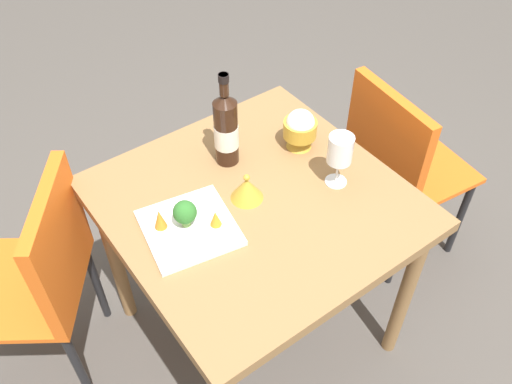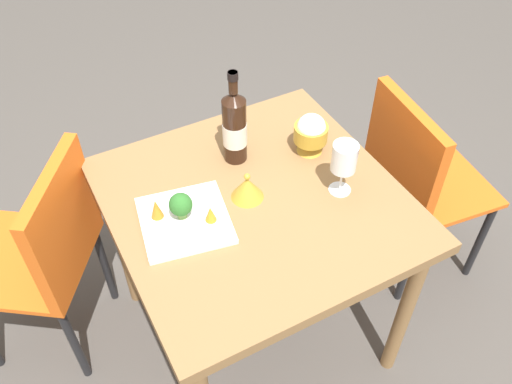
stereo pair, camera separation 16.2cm
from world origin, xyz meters
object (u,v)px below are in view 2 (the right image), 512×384
Objects in this scene: rice_bowl at (311,133)px; broccoli_floret at (181,205)px; wine_bottle at (235,127)px; wine_glass at (344,159)px; chair_near_window at (50,246)px; rice_bowl_lid at (247,188)px; carrot_garnish_right at (156,209)px; chair_by_wall at (415,174)px; serving_plate at (185,220)px; carrot_garnish_left at (210,214)px.

rice_bowl reaches higher than broccoli_floret.
wine_glass is (-0.21, 0.28, 0.00)m from wine_bottle.
chair_near_window is 0.99m from wine_glass.
carrot_garnish_right is at bearing -7.96° from rice_bowl_lid.
wine_glass is 0.49m from broccoli_floret.
carrot_garnish_right is at bearing -86.11° from chair_by_wall.
rice_bowl_lid is (0.05, 0.18, -0.09)m from wine_bottle.
chair_by_wall is 8.50× the size of rice_bowl_lid.
broccoli_floret is at bearing 10.42° from rice_bowl.
chair_near_window is 1.00× the size of chair_by_wall.
rice_bowl_lid is at bearing -84.10° from chair_by_wall.
serving_plate is at bearing -93.04° from chair_near_window.
wine_bottle is 0.36m from carrot_garnish_right.
wine_glass is (-0.84, 0.39, 0.34)m from chair_near_window.
rice_bowl_lid is at bearing 172.04° from carrot_garnish_right.
rice_bowl is 2.74× the size of carrot_garnish_left.
wine_bottle reaches higher than rice_bowl_lid.
wine_bottle is at bearing -130.58° from carrot_garnish_left.
chair_near_window is at bearing -37.88° from serving_plate.
serving_plate is at bearing -83.45° from chair_by_wall.
chair_by_wall reaches higher than carrot_garnish_left.
rice_bowl_lid reaches higher than serving_plate.
broccoli_floret is at bearing -84.03° from chair_by_wall.
rice_bowl_lid is (0.28, 0.09, -0.04)m from rice_bowl.
carrot_garnish_left is at bearing 148.39° from serving_plate.
chair_by_wall is at bearing 179.20° from broccoli_floret.
carrot_garnish_right is (0.07, -0.04, 0.04)m from serving_plate.
rice_bowl_lid is 0.21m from broccoli_floret.
carrot_garnish_left is at bearing 146.82° from carrot_garnish_right.
broccoli_floret is at bearing 33.83° from wine_bottle.
rice_bowl_lid is (-0.58, 0.28, 0.25)m from chair_near_window.
chair_near_window is 0.69m from rice_bowl_lid.
chair_by_wall is 0.94m from broccoli_floret.
chair_by_wall is at bearing 166.06° from rice_bowl.
chair_near_window is 0.47m from carrot_garnish_right.
rice_bowl_lid is at bearing -161.68° from carrot_garnish_left.
rice_bowl is at bearing -168.48° from serving_plate.
carrot_garnish_left is at bearing -80.72° from chair_by_wall.
wine_glass reaches higher than chair_near_window.
carrot_garnish_left is 0.80× the size of carrot_garnish_right.
rice_bowl_lid is at bearing -178.06° from serving_plate.
broccoli_floret is (0.26, 0.17, -0.06)m from wine_bottle.
broccoli_floret reaches higher than carrot_garnish_right.
serving_plate is 0.06m from broccoli_floret.
rice_bowl_lid is at bearing 18.27° from rice_bowl.
wine_bottle is 0.36m from wine_glass.
chair_near_window and chair_by_wall have the same top height.
wine_glass is 1.26× the size of rice_bowl.
rice_bowl is at bearing -169.58° from broccoli_floret.
broccoli_floret is (0.90, -0.01, 0.27)m from chair_by_wall.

